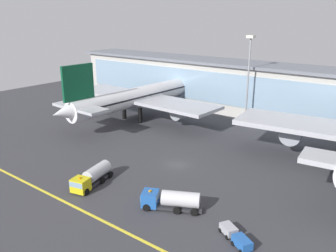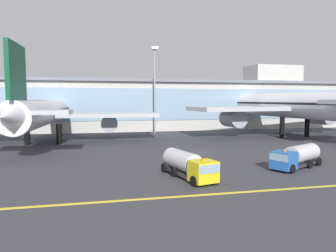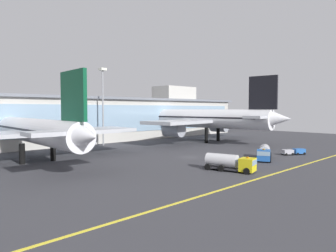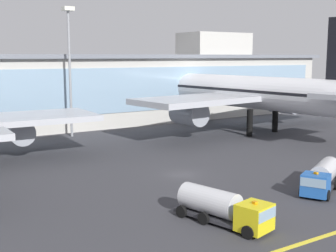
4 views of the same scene
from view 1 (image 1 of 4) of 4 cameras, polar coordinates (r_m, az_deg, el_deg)
ground_plane at (r=68.44m, az=1.49°, el=-6.24°), size 185.24×185.24×0.00m
taxiway_centreline_stripe at (r=54.24m, az=-12.81°, el=-13.53°), size 148.19×0.50×0.01m
terminal_building at (r=101.29m, az=16.61°, el=5.51°), size 135.32×14.00×19.79m
airliner_near_left at (r=97.19m, az=-4.53°, el=4.75°), size 46.52×54.53×16.90m
fuel_tanker_truck at (r=61.47m, az=-12.22°, el=-8.00°), size 4.75×9.36×2.90m
baggage_tug_near at (r=53.35m, az=0.28°, el=-11.74°), size 9.15×6.32×2.90m
service_truck_far at (r=47.68m, az=10.84°, el=-17.04°), size 5.60×4.18×1.40m
apron_light_mast_west at (r=92.55m, az=12.88°, el=9.26°), size 1.80×1.80×22.68m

